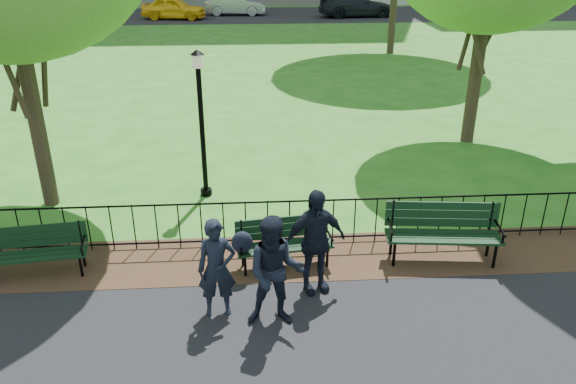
{
  "coord_description": "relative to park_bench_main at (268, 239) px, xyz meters",
  "views": [
    {
      "loc": [
        -0.05,
        -7.05,
        5.22
      ],
      "look_at": [
        0.54,
        1.5,
        1.3
      ],
      "focal_mm": 35.0,
      "sensor_mm": 36.0,
      "label": 1
    }
  ],
  "objects": [
    {
      "name": "lamppost",
      "position": [
        -1.25,
        3.1,
        1.16
      ],
      "size": [
        0.29,
        0.29,
        3.18
      ],
      "color": "black",
      "rests_on": "ground"
    },
    {
      "name": "ground",
      "position": [
        -0.17,
        -1.2,
        -0.57
      ],
      "size": [
        120.0,
        120.0,
        0.0
      ],
      "primitive_type": "plane",
      "color": "#24641A"
    },
    {
      "name": "person_mid",
      "position": [
        0.06,
        -1.5,
        0.3
      ],
      "size": [
        0.87,
        0.5,
        1.72
      ],
      "primitive_type": "imported",
      "rotation": [
        0.0,
        0.0,
        -0.07
      ],
      "color": "black",
      "rests_on": "asphalt_path"
    },
    {
      "name": "park_bench_main",
      "position": [
        0.0,
        0.0,
        0.0
      ],
      "size": [
        1.75,
        0.72,
        0.93
      ],
      "rotation": [
        0.0,
        0.0,
        0.14
      ],
      "color": "black",
      "rests_on": "ground"
    },
    {
      "name": "taxi",
      "position": [
        -5.23,
        31.9,
        0.17
      ],
      "size": [
        4.49,
        2.37,
        1.46
      ],
      "primitive_type": "imported",
      "rotation": [
        0.0,
        0.0,
        1.41
      ],
      "color": "yellow",
      "rests_on": "far_street"
    },
    {
      "name": "iron_fence",
      "position": [
        -0.17,
        0.8,
        -0.07
      ],
      "size": [
        24.06,
        0.06,
        1.0
      ],
      "color": "black",
      "rests_on": "ground"
    },
    {
      "name": "far_street",
      "position": [
        -0.17,
        33.8,
        -0.56
      ],
      "size": [
        70.0,
        9.0,
        0.01
      ],
      "primitive_type": "cube",
      "color": "black",
      "rests_on": "ground"
    },
    {
      "name": "person_right",
      "position": [
        0.71,
        -0.69,
        0.32
      ],
      "size": [
        1.1,
        0.7,
        1.75
      ],
      "primitive_type": "imported",
      "rotation": [
        0.0,
        0.0,
        0.3
      ],
      "color": "black",
      "rests_on": "asphalt_path"
    },
    {
      "name": "sedan_silver",
      "position": [
        -1.1,
        33.75,
        0.14
      ],
      "size": [
        4.33,
        1.77,
        1.4
      ],
      "primitive_type": "imported",
      "rotation": [
        0.0,
        0.0,
        1.5
      ],
      "color": "#ADAFB5",
      "rests_on": "far_street"
    },
    {
      "name": "sedan_dark",
      "position": [
        7.33,
        32.33,
        0.2
      ],
      "size": [
        5.39,
        2.59,
        1.51
      ],
      "primitive_type": "imported",
      "rotation": [
        0.0,
        0.0,
        1.66
      ],
      "color": "black",
      "rests_on": "far_street"
    },
    {
      "name": "park_bench_right_a",
      "position": [
        3.05,
        0.12,
        0.07
      ],
      "size": [
        2.02,
        0.81,
        1.12
      ],
      "rotation": [
        0.0,
        0.0,
        -0.1
      ],
      "color": "black",
      "rests_on": "ground"
    },
    {
      "name": "person_left",
      "position": [
        -0.78,
        -1.22,
        0.22
      ],
      "size": [
        0.59,
        0.41,
        1.56
      ],
      "primitive_type": "imported",
      "rotation": [
        0.0,
        0.0,
        0.06
      ],
      "color": "black",
      "rests_on": "asphalt_path"
    },
    {
      "name": "park_bench_left_a",
      "position": [
        -3.85,
        0.1,
        -0.04
      ],
      "size": [
        1.67,
        0.69,
        0.92
      ],
      "rotation": [
        0.0,
        0.0,
        0.12
      ],
      "color": "black",
      "rests_on": "ground"
    },
    {
      "name": "dirt_strip",
      "position": [
        -0.17,
        0.3,
        -0.55
      ],
      "size": [
        60.0,
        1.6,
        0.01
      ],
      "primitive_type": "cube",
      "color": "#332515",
      "rests_on": "ground"
    }
  ]
}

